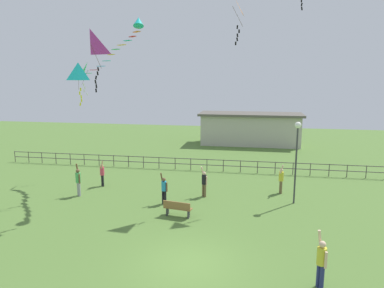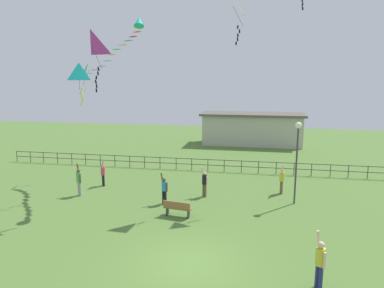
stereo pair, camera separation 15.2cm
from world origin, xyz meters
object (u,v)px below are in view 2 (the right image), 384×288
(kite_3, at_px, (89,71))
(person_1, at_px, (103,173))
(streamer_kite, at_px, (134,28))
(person_3, at_px, (205,182))
(person_4, at_px, (79,180))
(lamppost, at_px, (297,146))
(kite_2, at_px, (91,46))
(park_bench, at_px, (177,208))
(kite_0, at_px, (233,8))
(person_2, at_px, (282,179))
(kite_1, at_px, (79,73))
(person_5, at_px, (164,188))
(person_0, at_px, (320,261))

(kite_3, bearing_deg, person_1, -52.55)
(person_1, distance_m, streamer_kite, 9.58)
(person_3, bearing_deg, kite_3, 159.61)
(person_3, distance_m, person_4, 7.71)
(lamppost, bearing_deg, kite_2, -163.64)
(park_bench, distance_m, kite_2, 9.40)
(kite_0, bearing_deg, person_1, 175.31)
(person_2, relative_size, kite_0, 0.71)
(person_3, height_order, kite_3, kite_3)
(person_4, xyz_separation_m, kite_3, (-1.25, 4.52, 6.64))
(kite_3, bearing_deg, person_4, -74.55)
(kite_2, bearing_deg, lamppost, 16.36)
(kite_1, xyz_separation_m, kite_3, (-1.29, 3.77, 0.22))
(person_5, xyz_separation_m, kite_2, (-3.24, -1.67, 7.85))
(person_0, bearing_deg, kite_3, 139.76)
(kite_2, bearing_deg, person_1, 111.95)
(person_0, distance_m, streamer_kite, 15.68)
(streamer_kite, bearing_deg, person_2, 9.98)
(person_3, relative_size, kite_2, 0.61)
(person_4, xyz_separation_m, streamer_kite, (3.40, 1.15, 9.00))
(person_4, relative_size, person_5, 1.09)
(kite_3, relative_size, streamer_kite, 0.41)
(person_1, height_order, kite_3, kite_3)
(person_0, relative_size, kite_1, 0.80)
(person_2, distance_m, person_4, 12.56)
(person_1, height_order, kite_0, kite_0)
(lamppost, bearing_deg, kite_3, 166.13)
(person_5, bearing_deg, person_1, 152.69)
(lamppost, relative_size, person_3, 2.55)
(person_1, height_order, person_3, person_3)
(person_0, distance_m, person_2, 10.21)
(lamppost, height_order, person_2, lamppost)
(kite_1, bearing_deg, lamppost, 1.23)
(park_bench, bearing_deg, streamer_kite, 135.06)
(person_2, height_order, person_3, person_2)
(person_3, bearing_deg, person_5, -141.57)
(park_bench, relative_size, person_2, 0.82)
(lamppost, height_order, person_4, lamppost)
(kite_0, relative_size, streamer_kite, 0.47)
(park_bench, height_order, person_2, person_2)
(person_5, xyz_separation_m, kite_3, (-6.78, 4.95, 6.73))
(person_0, bearing_deg, park_bench, 139.41)
(person_3, relative_size, streamer_kite, 0.33)
(person_4, height_order, streamer_kite, streamer_kite)
(kite_1, bearing_deg, park_bench, -23.46)
(park_bench, distance_m, kite_0, 11.37)
(person_0, relative_size, kite_0, 0.76)
(lamppost, bearing_deg, person_4, -175.47)
(person_1, relative_size, kite_1, 0.70)
(kite_3, height_order, streamer_kite, streamer_kite)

